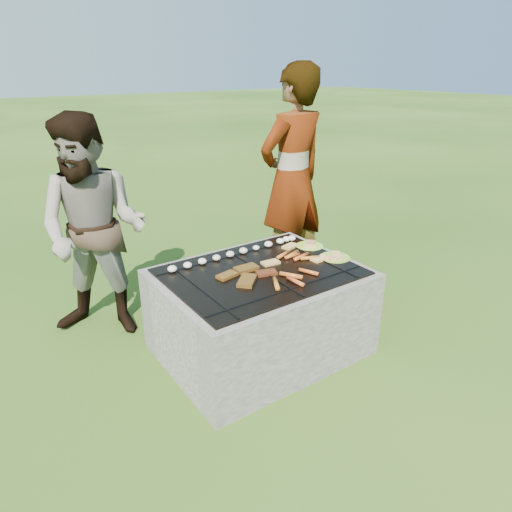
{
  "coord_description": "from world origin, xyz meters",
  "views": [
    {
      "loc": [
        -1.58,
        -2.22,
        1.86
      ],
      "look_at": [
        0.0,
        0.05,
        0.7
      ],
      "focal_mm": 32.0,
      "sensor_mm": 36.0,
      "label": 1
    }
  ],
  "objects_px": {
    "fire_pit": "(260,315)",
    "plate_near": "(335,258)",
    "plate_far": "(310,246)",
    "bystander": "(94,231)",
    "cook": "(292,180)"
  },
  "relations": [
    {
      "from": "plate_far",
      "to": "bystander",
      "type": "bearing_deg",
      "value": 152.0
    },
    {
      "from": "cook",
      "to": "bystander",
      "type": "bearing_deg",
      "value": -9.41
    },
    {
      "from": "plate_far",
      "to": "cook",
      "type": "distance_m",
      "value": 0.78
    },
    {
      "from": "cook",
      "to": "plate_far",
      "type": "bearing_deg",
      "value": 56.23
    },
    {
      "from": "fire_pit",
      "to": "bystander",
      "type": "relative_size",
      "value": 0.82
    },
    {
      "from": "plate_far",
      "to": "cook",
      "type": "height_order",
      "value": "cook"
    },
    {
      "from": "plate_near",
      "to": "bystander",
      "type": "xyz_separation_m",
      "value": [
        -1.36,
        0.99,
        0.19
      ]
    },
    {
      "from": "fire_pit",
      "to": "plate_near",
      "type": "height_order",
      "value": "plate_near"
    },
    {
      "from": "fire_pit",
      "to": "plate_near",
      "type": "bearing_deg",
      "value": -11.42
    },
    {
      "from": "plate_near",
      "to": "fire_pit",
      "type": "bearing_deg",
      "value": 168.58
    },
    {
      "from": "fire_pit",
      "to": "cook",
      "type": "distance_m",
      "value": 1.36
    },
    {
      "from": "fire_pit",
      "to": "plate_far",
      "type": "bearing_deg",
      "value": 15.44
    },
    {
      "from": "plate_far",
      "to": "plate_near",
      "type": "bearing_deg",
      "value": -90.0
    },
    {
      "from": "plate_far",
      "to": "cook",
      "type": "bearing_deg",
      "value": 62.47
    },
    {
      "from": "plate_far",
      "to": "plate_near",
      "type": "relative_size",
      "value": 0.88
    }
  ]
}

